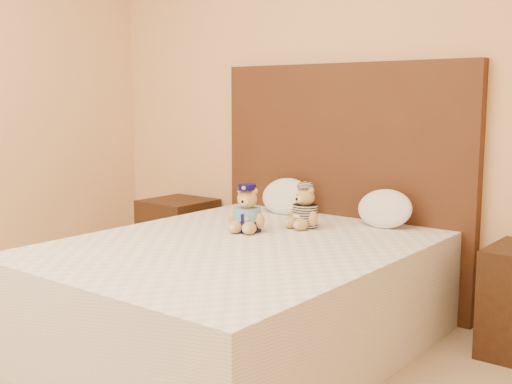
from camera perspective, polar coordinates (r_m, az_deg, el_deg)
bed at (r=3.38m, az=-1.48°, el=-9.09°), size 1.60×2.00×0.55m
headboard at (r=4.08m, az=7.59°, el=0.73°), size 1.75×0.08×1.50m
nightstand_left at (r=4.77m, az=-6.91°, el=-3.96°), size 0.45×0.45×0.55m
teddy_police at (r=3.56m, az=-0.79°, el=-1.44°), size 0.28×0.27×0.26m
teddy_prisoner at (r=3.67m, az=4.38°, el=-1.29°), size 0.26×0.25×0.25m
pillow_left at (r=4.11m, az=2.64°, el=-0.22°), size 0.35×0.23×0.25m
pillow_right at (r=3.75m, az=11.37°, el=-1.30°), size 0.34×0.22×0.24m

